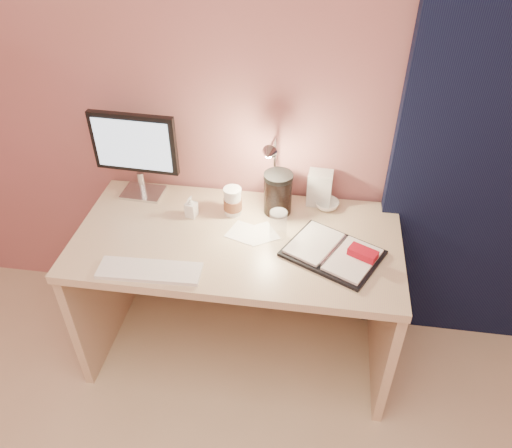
# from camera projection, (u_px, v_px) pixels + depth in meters

# --- Properties ---
(room) EXTENTS (3.50, 3.50, 3.50)m
(room) POSITION_uv_depth(u_px,v_px,m) (479.00, 133.00, 2.02)
(room) COLOR #C6B28E
(room) RESTS_ON ground
(desk) EXTENTS (1.40, 0.70, 0.73)m
(desk) POSITION_uv_depth(u_px,v_px,m) (241.00, 264.00, 2.33)
(desk) COLOR tan
(desk) RESTS_ON ground
(monitor) EXTENTS (0.39, 0.15, 0.42)m
(monitor) POSITION_uv_depth(u_px,v_px,m) (136.00, 148.00, 2.24)
(monitor) COLOR silver
(monitor) RESTS_ON desk
(keyboard) EXTENTS (0.41, 0.14, 0.02)m
(keyboard) POSITION_uv_depth(u_px,v_px,m) (150.00, 271.00, 1.96)
(keyboard) COLOR white
(keyboard) RESTS_ON desk
(planner) EXTENTS (0.45, 0.41, 0.06)m
(planner) POSITION_uv_depth(u_px,v_px,m) (335.00, 252.00, 2.04)
(planner) COLOR black
(planner) RESTS_ON desk
(paper_b) EXTENTS (0.16, 0.16, 0.00)m
(paper_b) POSITION_uv_depth(u_px,v_px,m) (244.00, 232.00, 2.16)
(paper_b) COLOR white
(paper_b) RESTS_ON desk
(paper_c) EXTENTS (0.18, 0.18, 0.00)m
(paper_c) POSITION_uv_depth(u_px,v_px,m) (260.00, 234.00, 2.15)
(paper_c) COLOR white
(paper_c) RESTS_ON desk
(coffee_cup) EXTENTS (0.08, 0.08, 0.13)m
(coffee_cup) POSITION_uv_depth(u_px,v_px,m) (233.00, 202.00, 2.23)
(coffee_cup) COLOR white
(coffee_cup) RESTS_ON desk
(clear_cup) EXTENTS (0.07, 0.07, 0.13)m
(clear_cup) POSITION_uv_depth(u_px,v_px,m) (278.00, 224.00, 2.10)
(clear_cup) COLOR white
(clear_cup) RESTS_ON desk
(bowl) EXTENTS (0.13, 0.13, 0.04)m
(bowl) POSITION_uv_depth(u_px,v_px,m) (327.00, 204.00, 2.30)
(bowl) COLOR white
(bowl) RESTS_ON desk
(lotion_bottle) EXTENTS (0.06, 0.06, 0.10)m
(lotion_bottle) POSITION_uv_depth(u_px,v_px,m) (191.00, 207.00, 2.22)
(lotion_bottle) COLOR white
(lotion_bottle) RESTS_ON desk
(dark_jar) EXTENTS (0.13, 0.13, 0.18)m
(dark_jar) POSITION_uv_depth(u_px,v_px,m) (278.00, 195.00, 2.23)
(dark_jar) COLOR black
(dark_jar) RESTS_ON desk
(product_box) EXTENTS (0.11, 0.09, 0.16)m
(product_box) POSITION_uv_depth(u_px,v_px,m) (320.00, 188.00, 2.29)
(product_box) COLOR silver
(product_box) RESTS_ON desk
(desk_lamp) EXTENTS (0.09, 0.22, 0.35)m
(desk_lamp) POSITION_uv_depth(u_px,v_px,m) (274.00, 169.00, 2.16)
(desk_lamp) COLOR silver
(desk_lamp) RESTS_ON desk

